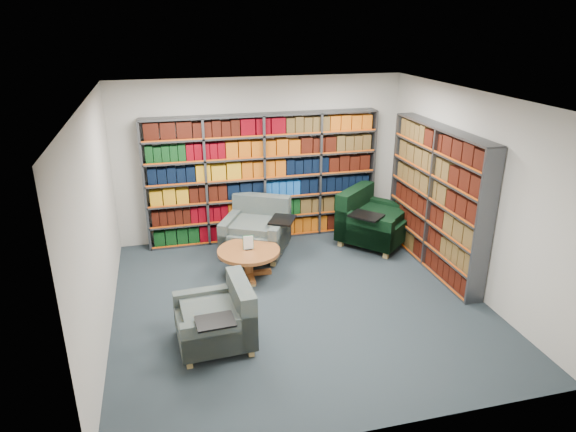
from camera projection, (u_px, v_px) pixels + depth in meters
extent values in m
cube|color=black|center=(298.00, 301.00, 7.18)|extent=(5.00, 5.00, 0.01)
cube|color=white|center=(300.00, 98.00, 6.16)|extent=(5.00, 5.00, 0.01)
cube|color=#BBB6AC|center=(261.00, 159.00, 8.93)|extent=(5.00, 0.01, 2.80)
cube|color=#BBB6AC|center=(376.00, 305.00, 4.41)|extent=(5.00, 0.01, 2.80)
cube|color=#BBB6AC|center=(96.00, 225.00, 6.10)|extent=(0.01, 5.00, 2.80)
cube|color=#BBB6AC|center=(470.00, 192.00, 7.24)|extent=(0.01, 5.00, 2.80)
cube|color=#47494F|center=(263.00, 178.00, 8.89)|extent=(4.00, 0.28, 2.20)
cube|color=silver|center=(262.00, 176.00, 9.01)|extent=(4.00, 0.02, 2.20)
cube|color=#D84C0A|center=(265.00, 180.00, 8.78)|extent=(4.00, 0.01, 2.20)
cube|color=black|center=(264.00, 227.00, 9.23)|extent=(3.88, 0.21, 0.29)
cube|color=black|center=(264.00, 208.00, 9.10)|extent=(3.88, 0.21, 0.29)
cube|color=#B17B11|center=(264.00, 189.00, 8.96)|extent=(3.88, 0.21, 0.29)
cube|color=black|center=(263.00, 168.00, 8.83)|extent=(3.88, 0.21, 0.29)
cube|color=black|center=(263.00, 147.00, 8.70)|extent=(3.88, 0.21, 0.29)
cube|color=black|center=(263.00, 126.00, 8.56)|extent=(3.88, 0.21, 0.29)
cube|color=#47494F|center=(436.00, 199.00, 7.86)|extent=(0.28, 2.50, 2.20)
cube|color=silver|center=(444.00, 199.00, 7.88)|extent=(0.02, 2.50, 2.20)
cube|color=#D84C0A|center=(428.00, 200.00, 7.83)|extent=(0.02, 2.50, 2.20)
cube|color=#493517|center=(430.00, 254.00, 8.19)|extent=(0.21, 2.38, 0.29)
cube|color=black|center=(432.00, 233.00, 8.06)|extent=(0.21, 2.38, 0.29)
cube|color=black|center=(435.00, 211.00, 7.92)|extent=(0.21, 2.38, 0.29)
cube|color=#493517|center=(437.00, 188.00, 7.79)|extent=(0.21, 2.38, 0.29)
cube|color=#493517|center=(440.00, 165.00, 7.66)|extent=(0.21, 2.38, 0.29)
cube|color=#493517|center=(442.00, 141.00, 7.53)|extent=(0.21, 2.38, 0.29)
cube|color=#081C3C|center=(256.00, 237.00, 8.55)|extent=(1.33, 1.33, 0.35)
cube|color=#081C3C|center=(262.00, 217.00, 8.82)|extent=(0.98, 0.65, 0.79)
cube|color=#081C3C|center=(232.00, 230.00, 8.61)|extent=(0.59, 0.95, 0.53)
cube|color=#081C3C|center=(280.00, 234.00, 8.43)|extent=(0.59, 0.95, 0.53)
cube|color=black|center=(282.00, 220.00, 8.27)|extent=(0.55, 0.60, 0.03)
cube|color=#9D824A|center=(225.00, 257.00, 8.35)|extent=(0.10, 0.10, 0.11)
cube|color=#9D824A|center=(273.00, 262.00, 8.18)|extent=(0.10, 0.10, 0.11)
cube|color=#9D824A|center=(241.00, 238.00, 9.09)|extent=(0.10, 0.10, 0.11)
cube|color=#9D824A|center=(285.00, 242.00, 8.92)|extent=(0.10, 0.10, 0.11)
cube|color=black|center=(375.00, 227.00, 8.91)|extent=(1.46, 1.46, 0.37)
cube|color=black|center=(355.00, 210.00, 9.03)|extent=(0.93, 0.86, 0.83)
cube|color=black|center=(364.00, 231.00, 8.54)|extent=(0.81, 0.88, 0.55)
cube|color=black|center=(385.00, 215.00, 9.21)|extent=(0.81, 0.88, 0.55)
cube|color=black|center=(366.00, 216.00, 8.35)|extent=(0.63, 0.64, 0.03)
cube|color=#9D824A|center=(386.00, 255.00, 8.44)|extent=(0.11, 0.11, 0.11)
cube|color=#9D824A|center=(406.00, 238.00, 9.10)|extent=(0.11, 0.11, 0.11)
cube|color=#9D824A|center=(341.00, 243.00, 8.89)|extent=(0.11, 0.11, 0.11)
cube|color=#9D824A|center=(363.00, 227.00, 9.54)|extent=(0.11, 0.11, 0.11)
cube|color=#081C3C|center=(214.00, 326.00, 6.15)|extent=(0.92, 0.92, 0.31)
cube|color=#081C3C|center=(242.00, 307.00, 6.17)|extent=(0.24, 0.88, 0.70)
cube|color=#081C3C|center=(209.00, 305.00, 6.44)|extent=(0.88, 0.19, 0.46)
cube|color=#081C3C|center=(220.00, 337.00, 5.79)|extent=(0.88, 0.19, 0.46)
cube|color=black|center=(215.00, 321.00, 5.64)|extent=(0.44, 0.35, 0.02)
cube|color=#9D824A|center=(182.00, 329.00, 6.44)|extent=(0.07, 0.07, 0.10)
cube|color=#9D824A|center=(190.00, 364.00, 5.80)|extent=(0.07, 0.07, 0.10)
cube|color=#9D824A|center=(238.00, 320.00, 6.64)|extent=(0.07, 0.07, 0.10)
cube|color=#9D824A|center=(251.00, 352.00, 6.00)|extent=(0.07, 0.07, 0.10)
cylinder|color=#9A612C|center=(249.00, 251.00, 7.71)|extent=(0.94, 0.94, 0.05)
cylinder|color=#9A612C|center=(249.00, 264.00, 7.79)|extent=(0.13, 0.13, 0.38)
cube|color=#9A612C|center=(249.00, 274.00, 7.85)|extent=(0.68, 0.08, 0.06)
cube|color=#9A612C|center=(249.00, 274.00, 7.85)|extent=(0.08, 0.68, 0.06)
cube|color=black|center=(249.00, 249.00, 7.70)|extent=(0.10, 0.05, 0.01)
cube|color=white|center=(248.00, 243.00, 7.66)|extent=(0.15, 0.01, 0.21)
cube|color=#145926|center=(248.00, 242.00, 7.67)|extent=(0.16, 0.00, 0.23)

